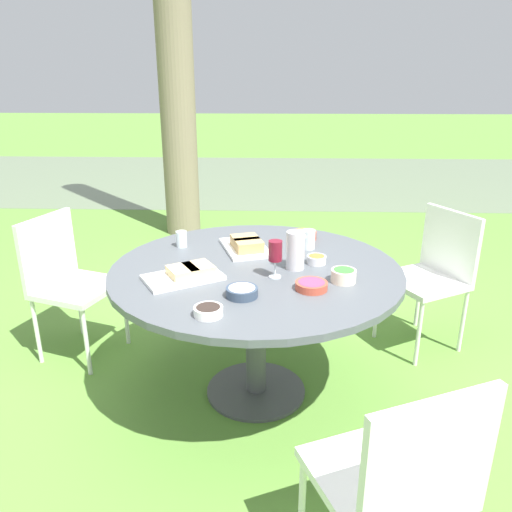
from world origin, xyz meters
The scene contains 18 objects.
ground_plane centered at (0.00, 0.00, 0.00)m, with size 40.00×40.00×0.00m, color #5B8C38.
river_strip centered at (0.00, 6.01, 0.00)m, with size 40.00×4.25×0.01m.
dining_table centered at (0.00, 0.00, 0.66)m, with size 1.49×1.49×0.76m.
chair_near_left centered at (0.49, -1.16, 0.52)m, with size 0.57×0.56×0.89m.
chair_near_right centered at (1.11, 0.61, 0.52)m, with size 0.58×0.59×0.89m.
chair_far_back centered at (-1.18, 0.41, 0.52)m, with size 0.54×0.55×0.89m.
water_pitcher centered at (0.20, -0.01, 0.85)m, with size 0.10×0.09×0.20m.
wine_glass centered at (0.10, -0.13, 0.89)m, with size 0.07×0.07×0.19m.
platter_bread_main centered at (-0.06, 0.24, 0.79)m, with size 0.32×0.41×0.08m.
platter_charcuterie centered at (-0.33, -0.17, 0.78)m, with size 0.42×0.37×0.06m.
bowl_fries centered at (0.27, 0.47, 0.78)m, with size 0.15×0.15×0.05m.
bowl_salad centered at (0.42, -0.18, 0.79)m, with size 0.12×0.12×0.06m.
bowl_olives centered at (-0.17, -0.55, 0.78)m, with size 0.12×0.12×0.04m.
bowl_dip_red centered at (0.26, -0.27, 0.78)m, with size 0.15×0.15×0.04m.
bowl_dip_cream centered at (-0.05, -0.36, 0.78)m, with size 0.14×0.14×0.04m.
bowl_roasted_veg centered at (0.31, 0.06, 0.78)m, with size 0.10×0.10×0.04m.
cup_water_near centered at (-0.44, 0.30, 0.80)m, with size 0.06×0.06×0.09m.
cup_water_far centered at (0.29, 0.30, 0.81)m, with size 0.07×0.07×0.11m.
Camera 1 is at (0.09, -2.38, 1.70)m, focal length 35.00 mm.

